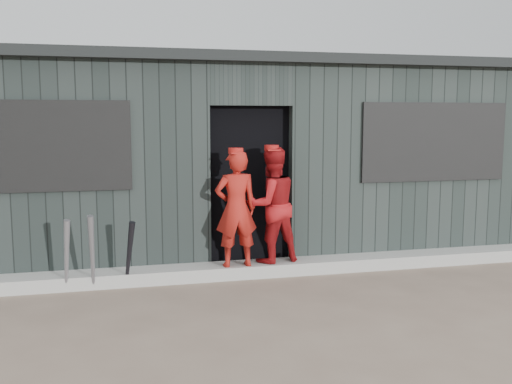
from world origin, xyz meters
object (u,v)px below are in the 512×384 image
object	(u,v)px
bat_right	(129,255)
dugout	(228,158)
player_red_left	(236,209)
bat_left	(67,256)
player_grey_back	(288,214)
player_red_right	(271,205)
bat_mid	(92,253)

from	to	relation	value
bat_right	dugout	bearing A→B (deg)	52.35
bat_right	player_red_left	bearing A→B (deg)	6.21
bat_left	player_red_left	bearing A→B (deg)	4.64
dugout	bat_left	bearing A→B (deg)	-137.72
bat_right	player_grey_back	xyz separation A→B (m)	(2.06, 0.89, 0.22)
player_red_right	dugout	xyz separation A→B (m)	(-0.20, 1.65, 0.45)
player_red_right	player_grey_back	size ratio (longest dim) A/B	1.14
bat_right	player_red_right	size ratio (longest dim) A/B	0.57
player_red_left	player_grey_back	distance (m)	1.16
bat_right	player_grey_back	world-z (taller)	player_grey_back
player_red_left	dugout	xyz separation A→B (m)	(0.25, 1.77, 0.47)
player_red_left	player_red_right	world-z (taller)	player_red_right
player_red_left	bat_mid	bearing A→B (deg)	4.20
bat_mid	player_red_left	distance (m)	1.65
bat_mid	player_red_right	distance (m)	2.11
bat_left	bat_mid	distance (m)	0.26
bat_left	player_grey_back	size ratio (longest dim) A/B	0.69
bat_mid	bat_right	size ratio (longest dim) A/B	1.13
player_red_right	bat_right	bearing A→B (deg)	-4.23
player_red_left	player_red_right	bearing A→B (deg)	-168.18
dugout	bat_right	bearing A→B (deg)	-127.65
bat_left	player_red_right	bearing A→B (deg)	6.49
dugout	bat_mid	bearing A→B (deg)	-133.55
bat_mid	dugout	xyz separation A→B (m)	(1.85, 1.94, 0.86)
player_red_left	player_grey_back	size ratio (longest dim) A/B	1.12
bat_left	player_red_left	distance (m)	1.91
bat_mid	bat_right	xyz separation A→B (m)	(0.38, 0.04, -0.05)
player_red_right	player_grey_back	world-z (taller)	player_red_right
bat_left	player_red_right	xyz separation A→B (m)	(2.31, 0.26, 0.42)
player_red_right	dugout	distance (m)	1.73
bat_mid	dugout	size ratio (longest dim) A/B	0.10
bat_mid	player_red_right	bearing A→B (deg)	8.02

